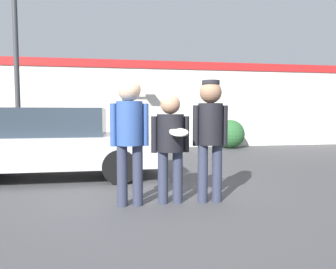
% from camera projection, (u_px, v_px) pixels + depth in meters
% --- Properties ---
extents(ground_plane, '(56.00, 56.00, 0.00)m').
position_uv_depth(ground_plane, '(158.00, 200.00, 4.57)').
color(ground_plane, '#3F3F42').
extents(storefront_building, '(24.00, 0.22, 3.34)m').
position_uv_depth(storefront_building, '(134.00, 104.00, 11.49)').
color(storefront_building, silver).
rests_on(storefront_building, ground).
extents(person_left, '(0.54, 0.37, 1.83)m').
position_uv_depth(person_left, '(130.00, 129.00, 4.24)').
color(person_left, '#2D3347').
rests_on(person_left, ground).
extents(person_middle_with_frisbee, '(0.57, 0.60, 1.61)m').
position_uv_depth(person_middle_with_frisbee, '(170.00, 139.00, 4.38)').
color(person_middle_with_frisbee, '#2D3347').
rests_on(person_middle_with_frisbee, ground).
extents(person_right, '(0.53, 0.36, 1.81)m').
position_uv_depth(person_right, '(210.00, 128.00, 4.43)').
color(person_right, '#2D3347').
rests_on(person_right, ground).
extents(parked_car_near, '(4.45, 1.82, 1.43)m').
position_uv_depth(parked_car_near, '(51.00, 143.00, 6.17)').
color(parked_car_near, silver).
rests_on(parked_car_near, ground).
extents(street_lamp, '(1.35, 0.35, 5.23)m').
position_uv_depth(street_lamp, '(27.00, 34.00, 7.24)').
color(street_lamp, '#38383D').
rests_on(street_lamp, ground).
extents(shrub, '(1.08, 1.08, 1.08)m').
position_uv_depth(shrub, '(230.00, 134.00, 11.43)').
color(shrub, '#285B2D').
rests_on(shrub, ground).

